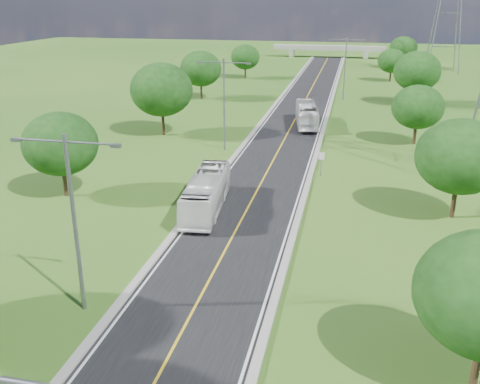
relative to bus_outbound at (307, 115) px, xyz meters
name	(u,v)px	position (x,y,z in m)	size (l,w,h in m)	color
ground	(294,123)	(-1.88, 1.58, -1.52)	(260.00, 260.00, 0.00)	#285518
road	(298,113)	(-1.88, 7.58, -1.49)	(8.00, 150.00, 0.06)	black
curb_left	(270,111)	(-6.13, 7.58, -1.41)	(0.50, 150.00, 0.22)	gray
curb_right	(328,114)	(2.37, 7.58, -1.41)	(0.50, 150.00, 0.22)	gray
speed_limit_sign	(321,160)	(3.32, -20.43, 0.08)	(0.55, 0.09, 2.40)	slate
overpass	(329,48)	(-1.88, 81.58, 0.89)	(30.00, 3.00, 3.20)	gray
streetlight_near_left	(73,210)	(-7.88, -46.42, 4.42)	(5.90, 0.25, 10.00)	slate
streetlight_mid_left	(224,97)	(-7.88, -13.42, 4.42)	(5.90, 0.25, 10.00)	slate
streetlight_far_right	(345,63)	(4.12, 19.58, 4.42)	(5.90, 0.25, 10.00)	slate
power_tower_far	(449,6)	(24.12, 56.58, 12.49)	(9.00, 6.40, 28.00)	slate
tree_lb	(60,144)	(-17.88, -30.42, 3.12)	(6.30, 6.30, 7.33)	black
tree_lc	(161,90)	(-16.88, -8.42, 4.05)	(7.56, 7.56, 8.79)	black
tree_ld	(201,69)	(-18.88, 15.58, 3.43)	(6.72, 6.72, 7.82)	black
tree_le	(245,57)	(-16.38, 39.58, 2.81)	(5.88, 5.88, 6.84)	black
tree_rb	(461,157)	(14.12, -28.42, 3.43)	(6.72, 6.72, 7.82)	black
tree_rc	(418,107)	(13.12, -6.42, 2.81)	(5.88, 5.88, 6.84)	black
tree_rd	(417,71)	(15.12, 17.58, 3.74)	(7.14, 7.14, 8.30)	black
tree_re	(392,61)	(12.62, 41.58, 2.50)	(5.46, 5.46, 6.35)	black
tree_rf	(403,48)	(16.12, 61.58, 3.12)	(6.30, 6.30, 7.33)	black
bus_outbound	(307,115)	(0.00, 0.00, 0.00)	(2.46, 10.50, 2.93)	silver
bus_inbound	(206,193)	(-5.08, -31.07, -0.01)	(2.44, 10.43, 2.91)	white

